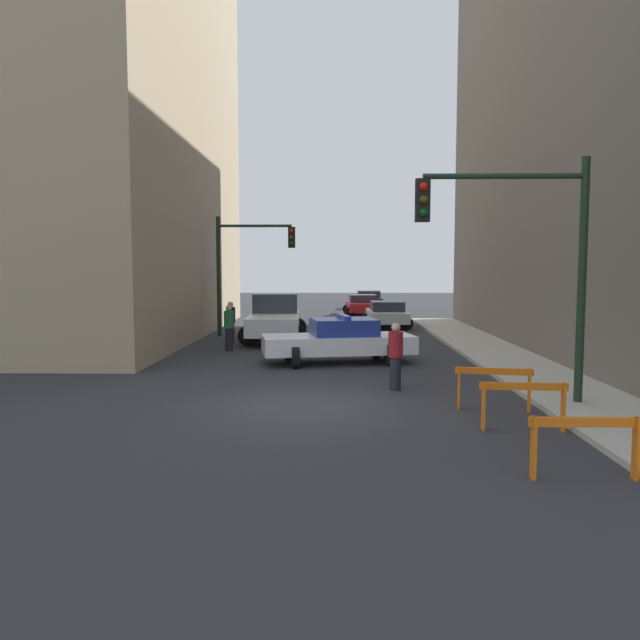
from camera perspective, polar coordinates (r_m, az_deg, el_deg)
The scene contains 16 objects.
ground_plane at distance 13.69m, azimuth -1.39°, elevation -7.86°, with size 120.00×120.00×0.00m, color #2D2D33.
sidewalk_right at distance 14.76m, azimuth 23.63°, elevation -7.10°, with size 2.40×44.00×0.12m.
building_corner_left at distance 30.81m, azimuth -24.04°, elevation 16.67°, with size 14.00×20.00×19.08m.
traffic_light_near at distance 13.99m, azimuth 18.45°, elevation 6.72°, with size 3.64×0.35×5.20m.
traffic_light_far at distance 27.46m, azimuth -7.01°, elevation 5.62°, with size 3.44×0.35×5.20m.
police_car at distance 19.63m, azimuth 1.78°, elevation -1.85°, with size 4.96×2.89×1.52m.
white_truck at distance 25.76m, azimuth -4.16°, elevation 0.15°, with size 2.81×5.49×1.90m.
parked_car_near at distance 31.50m, azimuth 6.13°, elevation 0.57°, with size 2.34×4.34×1.31m.
parked_car_mid at distance 38.97m, azimuth 3.87°, elevation 1.40°, with size 2.39×4.37×1.31m.
parked_car_far at distance 45.38m, azimuth 4.46°, elevation 1.89°, with size 2.29×4.31×1.31m.
pedestrian_crossing at distance 22.67m, azimuth -8.32°, elevation -0.64°, with size 0.46×0.46×1.66m.
pedestrian_corner at distance 24.89m, azimuth -8.16°, elevation -0.16°, with size 0.44×0.44×1.66m.
pedestrian_sidewalk at distance 15.39m, azimuth 6.92°, elevation -3.22°, with size 0.48×0.48×1.66m.
barrier_front at distance 9.73m, azimuth 23.07°, elevation -9.81°, with size 1.60×0.17×0.90m.
barrier_mid at distance 12.14m, azimuth 18.10°, elevation -6.78°, with size 1.60×0.25×0.90m.
barrier_back at distance 13.68m, azimuth 15.61°, elevation -5.42°, with size 1.59×0.41×0.90m.
Camera 1 is at (0.62, -13.34, 3.01)m, focal length 35.00 mm.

